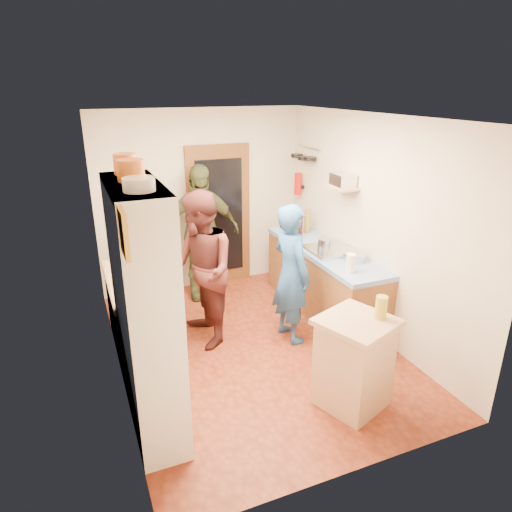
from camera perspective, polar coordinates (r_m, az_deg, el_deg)
floor at (r=5.46m, az=-0.29°, el=-11.41°), size 3.00×4.00×0.02m
ceiling at (r=4.64m, az=-0.35°, el=17.18°), size 3.00×4.00×0.02m
wall_back at (r=6.73m, az=-6.84°, el=6.85°), size 3.00×0.02×2.60m
wall_front at (r=3.28m, az=13.22°, el=-9.01°), size 3.00×0.02×2.60m
wall_left at (r=4.58m, az=-18.09°, el=-0.75°), size 0.02×4.00×2.60m
wall_right at (r=5.61m, az=14.14°, el=3.56°), size 0.02×4.00×2.60m
door_frame at (r=6.82m, az=-4.63°, el=4.96°), size 0.95×0.06×2.10m
door_glass at (r=6.79m, az=-4.54°, el=4.88°), size 0.70×0.02×1.70m
hutch_body at (r=3.95m, az=-13.62°, el=-7.00°), size 0.40×1.20×2.20m
hutch_top_shelf at (r=3.59m, az=-15.07°, el=8.48°), size 0.40×1.14×0.04m
plate_stack at (r=3.29m, az=-14.44°, el=8.67°), size 0.22×0.22×0.09m
orange_pot_a at (r=3.64m, az=-15.39°, el=10.27°), size 0.21×0.21×0.17m
orange_pot_b at (r=3.95m, az=-16.05°, el=11.01°), size 0.19×0.19×0.17m
left_counter_base at (r=5.37m, az=-14.21°, el=-7.37°), size 0.60×1.40×0.85m
left_counter_top at (r=5.18m, az=-14.65°, el=-2.97°), size 0.64×1.44×0.05m
toaster at (r=4.67m, az=-13.21°, el=-3.96°), size 0.28×0.22×0.18m
kettle at (r=4.99m, az=-15.08°, el=-2.45°), size 0.19×0.19×0.18m
orange_bowl at (r=5.29m, az=-14.08°, el=-1.64°), size 0.22×0.22×0.08m
chopping_board at (r=5.67m, az=-15.32°, el=-0.52°), size 0.31×0.24×0.02m
right_counter_base at (r=6.14m, az=8.36°, el=-3.29°), size 0.60×2.20×0.84m
right_counter_top at (r=5.97m, az=8.58°, el=0.65°), size 0.62×2.22×0.06m
hob at (r=5.86m, az=9.20°, el=0.74°), size 0.55×0.58×0.04m
pot_on_hob at (r=5.82m, az=8.72°, el=1.55°), size 0.21×0.21×0.13m
bottle_a at (r=6.29m, az=5.01°, el=3.66°), size 0.10×0.10×0.32m
bottle_b at (r=6.45m, az=5.57°, el=3.84°), size 0.07×0.07×0.27m
bottle_c at (r=6.53m, az=6.43°, el=4.38°), size 0.10×0.10×0.35m
paper_towel at (r=5.21m, az=11.75°, el=-0.93°), size 0.12×0.12×0.22m
mixing_bowl at (r=5.60m, az=12.17°, el=-0.11°), size 0.32×0.32×0.10m
island_base at (r=4.48m, az=12.08°, el=-13.19°), size 0.71×0.71×0.86m
island_top at (r=4.25m, az=12.53°, el=-8.08°), size 0.80×0.80×0.05m
cutting_board at (r=4.23m, az=11.60°, el=-7.98°), size 0.43×0.39×0.02m
oil_jar at (r=4.27m, az=15.38°, el=-6.20°), size 0.14×0.14×0.21m
pan_rail at (r=6.69m, az=6.52°, el=13.33°), size 0.02×0.65×0.02m
pan_hang_a at (r=6.53m, az=6.76°, el=11.99°), size 0.18×0.18×0.05m
pan_hang_b at (r=6.70m, az=5.91°, el=12.08°), size 0.16×0.16×0.05m
pan_hang_c at (r=6.88m, az=5.11°, el=12.41°), size 0.17×0.17×0.05m
wall_shelf at (r=5.79m, az=10.74°, el=8.45°), size 0.26×0.42×0.03m
radio at (r=5.77m, az=10.79°, el=9.32°), size 0.23×0.31×0.15m
ext_bracket at (r=6.95m, az=5.70°, el=8.61°), size 0.06×0.10×0.04m
fire_extinguisher at (r=6.91m, az=5.27°, el=8.98°), size 0.11×0.11×0.32m
picture_frame at (r=2.88m, az=-16.21°, el=2.74°), size 0.03×0.25×0.30m
person_hob at (r=5.30m, az=4.84°, el=-2.26°), size 0.47×0.65×1.67m
person_left at (r=5.26m, az=-6.71°, el=-1.59°), size 0.72×0.91×1.82m
person_back at (r=6.39m, az=-6.87°, el=2.91°), size 1.14×0.51×1.91m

